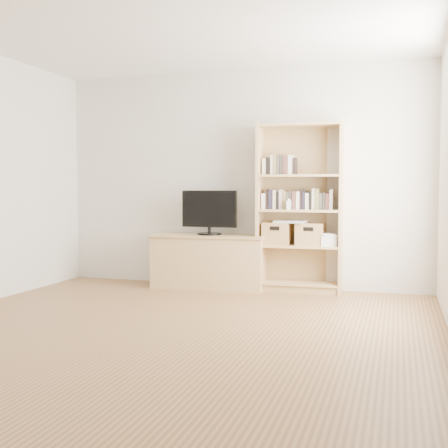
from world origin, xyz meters
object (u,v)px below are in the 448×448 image
at_px(bookshelf, 299,208).
at_px(basket_left, 277,233).
at_px(laptop, 291,222).
at_px(television, 209,212).
at_px(tv_stand, 209,262).
at_px(basket_right, 310,234).
at_px(baby_monitor, 289,205).

relative_size(bookshelf, basket_left, 6.25).
bearing_deg(laptop, television, -171.81).
bearing_deg(television, bookshelf, 4.93).
distance_m(tv_stand, basket_left, 0.88).
bearing_deg(laptop, bookshelf, 19.76).
xyz_separation_m(tv_stand, bookshelf, (1.06, 0.08, 0.66)).
bearing_deg(basket_right, laptop, -175.45).
height_order(television, basket_right, television).
xyz_separation_m(tv_stand, basket_left, (0.81, 0.06, 0.36)).
xyz_separation_m(tv_stand, laptop, (0.97, 0.05, 0.50)).
relative_size(television, basket_right, 2.20).
bearing_deg(baby_monitor, laptop, 76.86).
bearing_deg(basket_right, television, -178.35).
distance_m(tv_stand, television, 0.60).
relative_size(tv_stand, basket_right, 4.33).
height_order(tv_stand, baby_monitor, baby_monitor).
bearing_deg(laptop, tv_stand, -171.81).
bearing_deg(bookshelf, baby_monitor, -135.00).
xyz_separation_m(television, baby_monitor, (0.96, -0.03, 0.09)).
bearing_deg(laptop, basket_left, -178.36).
bearing_deg(basket_left, bookshelf, 3.76).
height_order(basket_left, laptop, laptop).
distance_m(basket_right, laptop, 0.26).
xyz_separation_m(television, basket_right, (1.18, 0.08, -0.24)).
distance_m(bookshelf, television, 1.07).
relative_size(bookshelf, laptop, 5.56).
xyz_separation_m(baby_monitor, basket_right, (0.22, 0.11, -0.33)).
bearing_deg(bookshelf, basket_left, -178.81).
xyz_separation_m(tv_stand, baby_monitor, (0.96, -0.03, 0.69)).
xyz_separation_m(bookshelf, baby_monitor, (-0.10, -0.11, 0.03)).
relative_size(bookshelf, television, 2.87).
bearing_deg(baby_monitor, basket_left, 138.23).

